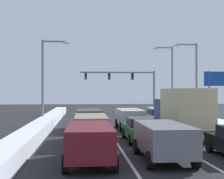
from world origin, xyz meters
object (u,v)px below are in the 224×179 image
(box_truck_right_lane_second, at_px, (182,109))
(suv_gray_center_lane_nearest, at_px, (163,138))
(suv_charcoal_left_lane_third, at_px, (89,117))
(roadside_sign_right, at_px, (218,84))
(suv_tan_left_lane_second, at_px, (91,126))
(suv_silver_center_lane_third, at_px, (130,117))
(street_lamp_right_near, at_px, (193,75))
(suv_maroon_left_lane_nearest, at_px, (89,140))
(traffic_light_gantry, at_px, (128,81))
(street_lamp_right_mid, at_px, (170,75))
(street_lamp_left_mid, at_px, (47,74))
(sedan_white_right_lane_third, at_px, (158,117))
(sedan_green_center_lane_second, at_px, (141,129))

(box_truck_right_lane_second, height_order, suv_gray_center_lane_nearest, box_truck_right_lane_second)
(suv_charcoal_left_lane_third, xyz_separation_m, roadside_sign_right, (14.51, 8.31, 3.00))
(suv_tan_left_lane_second, bearing_deg, suv_silver_center_lane_third, 63.29)
(suv_silver_center_lane_third, height_order, street_lamp_right_near, street_lamp_right_near)
(suv_maroon_left_lane_nearest, distance_m, roadside_sign_right, 25.94)
(suv_gray_center_lane_nearest, relative_size, traffic_light_gantry, 0.45)
(suv_gray_center_lane_nearest, relative_size, street_lamp_right_mid, 0.55)
(street_lamp_right_near, distance_m, street_lamp_left_mid, 15.07)
(traffic_light_gantry, bearing_deg, suv_gray_center_lane_nearest, -95.04)
(sedan_white_right_lane_third, distance_m, suv_maroon_left_lane_nearest, 17.46)
(suv_tan_left_lane_second, xyz_separation_m, street_lamp_right_mid, (10.63, 21.11, 4.30))
(suv_maroon_left_lane_nearest, distance_m, street_lamp_right_mid, 29.53)
(box_truck_right_lane_second, height_order, suv_silver_center_lane_third, box_truck_right_lane_second)
(sedan_green_center_lane_second, height_order, street_lamp_left_mid, street_lamp_left_mid)
(suv_silver_center_lane_third, height_order, suv_charcoal_left_lane_third, same)
(suv_silver_center_lane_third, bearing_deg, street_lamp_right_mid, 63.28)
(suv_silver_center_lane_third, relative_size, street_lamp_right_mid, 0.55)
(sedan_green_center_lane_second, bearing_deg, suv_charcoal_left_lane_third, 115.38)
(suv_gray_center_lane_nearest, bearing_deg, street_lamp_right_mid, 74.43)
(sedan_green_center_lane_second, bearing_deg, sedan_white_right_lane_third, 71.20)
(street_lamp_right_near, distance_m, street_lamp_right_mid, 8.00)
(suv_charcoal_left_lane_third, relative_size, street_lamp_right_mid, 0.55)
(suv_tan_left_lane_second, xyz_separation_m, street_lamp_right_near, (11.00, 13.13, 3.91))
(suv_silver_center_lane_third, bearing_deg, roadside_sign_right, 36.72)
(suv_tan_left_lane_second, xyz_separation_m, street_lamp_left_mid, (-3.90, 10.83, 3.80))
(suv_charcoal_left_lane_third, bearing_deg, roadside_sign_right, 29.81)
(street_lamp_right_mid, bearing_deg, street_lamp_left_mid, -144.71)
(traffic_light_gantry, bearing_deg, box_truck_right_lane_second, -89.09)
(sedan_green_center_lane_second, relative_size, street_lamp_left_mid, 0.56)
(sedan_green_center_lane_second, xyz_separation_m, suv_maroon_left_lane_nearest, (-3.37, -6.18, 0.25))
(street_lamp_right_mid, bearing_deg, street_lamp_right_near, -87.31)
(sedan_white_right_lane_third, relative_size, street_lamp_right_mid, 0.50)
(sedan_white_right_lane_third, distance_m, street_lamp_left_mid, 11.23)
(suv_charcoal_left_lane_third, relative_size, street_lamp_right_near, 0.59)
(suv_silver_center_lane_third, distance_m, suv_maroon_left_lane_nearest, 13.40)
(suv_tan_left_lane_second, bearing_deg, sedan_green_center_lane_second, 2.81)
(street_lamp_left_mid, bearing_deg, street_lamp_right_mid, 35.29)
(street_lamp_right_mid, bearing_deg, traffic_light_gantry, 127.39)
(street_lamp_right_mid, bearing_deg, box_truck_right_lane_second, -102.44)
(suv_gray_center_lane_nearest, xyz_separation_m, traffic_light_gantry, (2.88, 32.71, 3.72))
(suv_tan_left_lane_second, bearing_deg, box_truck_right_lane_second, 18.78)
(sedan_green_center_lane_second, bearing_deg, street_lamp_right_mid, 70.42)
(street_lamp_right_mid, xyz_separation_m, street_lamp_left_mid, (-14.52, -10.28, -0.50))
(suv_maroon_left_lane_nearest, relative_size, street_lamp_left_mid, 0.61)
(suv_maroon_left_lane_nearest, xyz_separation_m, street_lamp_right_near, (11.20, 19.15, 3.91))
(traffic_light_gantry, xyz_separation_m, street_lamp_right_mid, (4.57, -5.98, 0.58))
(suv_tan_left_lane_second, distance_m, street_lamp_right_mid, 24.03)
(suv_gray_center_lane_nearest, relative_size, roadside_sign_right, 0.89)
(sedan_green_center_lane_second, height_order, street_lamp_right_near, street_lamp_right_near)
(suv_silver_center_lane_third, bearing_deg, suv_maroon_left_lane_nearest, -105.82)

